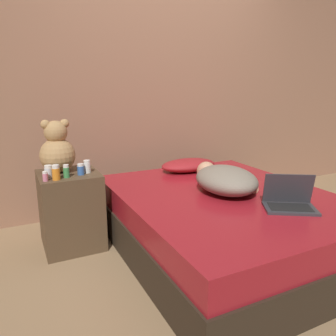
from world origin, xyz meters
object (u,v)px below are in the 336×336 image
object	(u,v)px
person_lying	(225,179)
laptop	(289,201)
bottle_green	(66,171)
teddy_bear	(57,150)
bottle_pink	(45,176)
pillow	(188,165)
bottle_clear	(49,172)
bottle_white	(87,167)
bottle_blue	(81,169)
bottle_orange	(56,173)

from	to	relation	value
person_lying	laptop	bearing A→B (deg)	-62.95
laptop	bottle_green	bearing A→B (deg)	176.21
teddy_bear	bottle_pink	world-z (taller)	teddy_bear
pillow	bottle_pink	size ratio (longest dim) A/B	7.79
bottle_clear	teddy_bear	bearing A→B (deg)	58.88
laptop	bottle_clear	xyz separation A→B (m)	(-1.35, 0.92, 0.13)
bottle_green	bottle_clear	world-z (taller)	same
person_lying	bottle_white	world-z (taller)	bottle_white
pillow	teddy_bear	bearing A→B (deg)	-177.03
bottle_pink	bottle_green	bearing A→B (deg)	11.94
laptop	bottle_clear	bearing A→B (deg)	177.51
pillow	bottle_clear	size ratio (longest dim) A/B	5.71
bottle_white	bottle_pink	bearing A→B (deg)	-162.04
pillow	teddy_bear	size ratio (longest dim) A/B	1.35
bottle_green	laptop	bearing A→B (deg)	-35.51
pillow	person_lying	bearing A→B (deg)	-95.41
person_lying	bottle_pink	world-z (taller)	bottle_pink
laptop	bottle_pink	world-z (taller)	laptop
person_lying	bottle_clear	xyz separation A→B (m)	(-1.19, 0.45, 0.09)
bottle_green	bottle_clear	size ratio (longest dim) A/B	1.00
laptop	bottle_blue	size ratio (longest dim) A/B	4.63
person_lying	bottle_pink	xyz separation A→B (m)	(-1.22, 0.38, 0.08)
bottle_blue	bottle_clear	size ratio (longest dim) A/B	0.88
laptop	bottle_white	distance (m)	1.44
bottle_orange	bottle_pink	size ratio (longest dim) A/B	1.55
pillow	laptop	bearing A→B (deg)	-84.66
bottle_orange	bottle_white	world-z (taller)	bottle_orange
bottle_green	bottle_blue	bearing A→B (deg)	16.56
laptop	bottle_pink	bearing A→B (deg)	-179.95
bottle_orange	bottle_clear	bearing A→B (deg)	122.22
bottle_clear	bottle_blue	bearing A→B (deg)	-1.10
bottle_blue	teddy_bear	bearing A→B (deg)	131.66
bottle_white	laptop	bearing A→B (deg)	-41.53
bottle_green	person_lying	bearing A→B (deg)	-21.03
laptop	bottle_pink	size ratio (longest dim) A/B	5.57
pillow	bottle_orange	distance (m)	1.24
bottle_blue	bottle_white	size ratio (longest dim) A/B	0.86
bottle_white	bottle_orange	bearing A→B (deg)	-157.34
laptop	bottle_green	world-z (taller)	bottle_green
bottle_pink	teddy_bear	bearing A→B (deg)	60.93
person_lying	bottle_pink	bearing A→B (deg)	170.12
bottle_clear	bottle_white	bearing A→B (deg)	6.77
person_lying	bottle_pink	size ratio (longest dim) A/B	10.52
bottle_pink	pillow	bearing A→B (deg)	12.06
bottle_clear	bottle_pink	bearing A→B (deg)	-114.28
pillow	bottle_white	bearing A→B (deg)	-169.87
bottle_orange	pillow	bearing A→B (deg)	12.70
pillow	bottle_green	size ratio (longest dim) A/B	5.69
laptop	teddy_bear	xyz separation A→B (m)	(-1.26, 1.07, 0.26)
bottle_blue	bottle_white	bearing A→B (deg)	33.79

